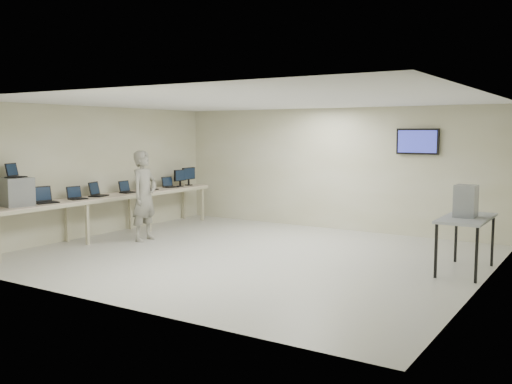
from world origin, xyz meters
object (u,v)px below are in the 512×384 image
Objects in this scene: soldier at (144,196)px; side_table at (466,221)px; equipment_box at (17,192)px; workbench at (110,198)px.

side_table is (6.25, 0.77, -0.11)m from soldier.
soldier is at bearing -173.00° from side_table.
equipment_box is 0.28× the size of soldier.
workbench is 4.03× the size of side_table.
equipment_box is 2.49m from soldier.
soldier is at bearing 76.74° from equipment_box.
soldier is (1.00, 2.26, -0.23)m from equipment_box.
side_table is (7.25, 3.03, -0.34)m from equipment_box.
equipment_box is at bearing -157.32° from side_table.
soldier is (0.94, 0.05, 0.11)m from workbench.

